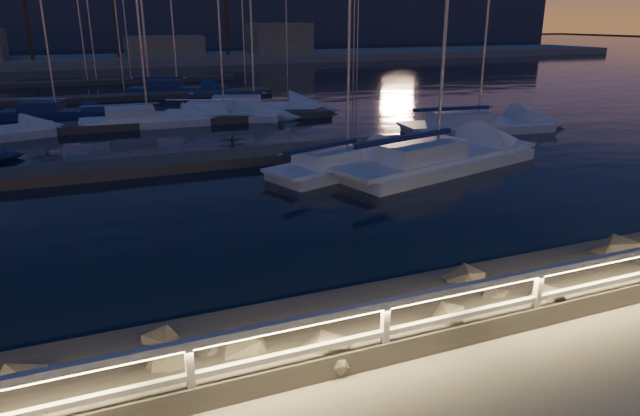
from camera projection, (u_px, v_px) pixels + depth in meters
The scene contains 14 objects.
ground at pixel (326, 374), 8.65m from camera, with size 400.00×400.00×0.00m, color gray.
harbor_water at pixel (135, 119), 36.34m from camera, with size 400.00×440.00×0.60m.
guard_rail at pixel (321, 331), 8.38m from camera, with size 44.11×0.12×1.06m.
riprap at pixel (511, 289), 11.90m from camera, with size 28.28×2.42×1.29m.
floating_docks at pixel (133, 107), 37.28m from camera, with size 22.00×36.00×0.40m.
far_shore at pixel (102, 58), 73.47m from camera, with size 160.00×14.00×5.20m.
sailboat_c at pixel (344, 162), 22.28m from camera, with size 7.26×4.16×11.90m.
sailboat_d at pixel (432, 158), 22.64m from camera, with size 10.11×5.30×16.48m.
sailboat_f at pixel (144, 119), 31.61m from camera, with size 7.20×2.44×12.11m.
sailboat_g at pixel (221, 113), 33.74m from camera, with size 7.22×4.48×11.91m.
sailboat_h at pixel (474, 124), 30.11m from camera, with size 8.64×3.47×14.22m.
sailboat_j at pixel (54, 112), 34.20m from camera, with size 6.74×3.87×11.10m.
sailboat_k at pixel (175, 89), 45.32m from camera, with size 7.80×4.63×12.82m.
sailboat_l at pixel (250, 107), 36.10m from camera, with size 8.56×4.75×13.97m.
Camera 1 is at (-2.89, -6.81, 5.14)m, focal length 32.00 mm.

